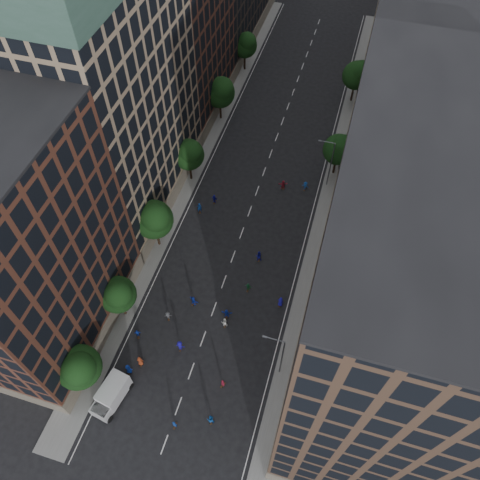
{
  "coord_description": "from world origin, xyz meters",
  "views": [
    {
      "loc": [
        11.82,
        -9.56,
        56.83
      ],
      "look_at": [
        0.54,
        28.77,
        2.0
      ],
      "focal_mm": 35.0,
      "sensor_mm": 36.0,
      "label": 1
    }
  ],
  "objects": [
    {
      "name": "bldg_left_c",
      "position": [
        -19.0,
        58.0,
        14.0
      ],
      "size": [
        14.0,
        20.0,
        28.0
      ],
      "primitive_type": "cube",
      "color": "#552D20",
      "rests_on": "ground"
    },
    {
      "name": "tree_left_3",
      "position": [
        -11.02,
        39.85,
        5.82
      ],
      "size": [
        5.0,
        5.0,
        8.58
      ],
      "color": "black",
      "rests_on": "ground"
    },
    {
      "name": "tree_left_0",
      "position": [
        -11.01,
        3.85,
        5.96
      ],
      "size": [
        5.2,
        5.2,
        8.83
      ],
      "color": "black",
      "rests_on": "ground"
    },
    {
      "name": "bldg_right_c",
      "position": [
        19.0,
        71.0,
        17.5
      ],
      "size": [
        14.0,
        26.0,
        35.0
      ],
      "primitive_type": "cube",
      "color": "#997F64",
      "rests_on": "ground"
    },
    {
      "name": "sidewalk_right",
      "position": [
        12.0,
        47.5,
        0.07
      ],
      "size": [
        4.0,
        105.0,
        0.15
      ],
      "primitive_type": "cube",
      "color": "slate",
      "rests_on": "ground"
    },
    {
      "name": "skater_11",
      "position": [
        -2.87,
        18.01,
        0.83
      ],
      "size": [
        1.6,
        1.05,
        1.65
      ],
      "primitive_type": "imported",
      "rotation": [
        0.0,
        0.0,
        2.73
      ],
      "color": "#142EA9",
      "rests_on": "ground"
    },
    {
      "name": "skater_10",
      "position": [
        3.66,
        22.22,
        0.79
      ],
      "size": [
        0.97,
        0.52,
        1.57
      ],
      "primitive_type": "imported",
      "rotation": [
        0.0,
        0.0,
        2.98
      ],
      "color": "#227240",
      "rests_on": "ground"
    },
    {
      "name": "tree_left_4",
      "position": [
        -11.0,
        55.84,
        6.1
      ],
      "size": [
        5.4,
        5.4,
        9.08
      ],
      "color": "black",
      "rests_on": "ground"
    },
    {
      "name": "bldg_left_a",
      "position": [
        -19.0,
        11.0,
        15.0
      ],
      "size": [
        14.0,
        22.0,
        30.0
      ],
      "primitive_type": "cube",
      "color": "#552D20",
      "rests_on": "ground"
    },
    {
      "name": "skater_7",
      "position": [
        4.35,
        8.4,
        0.78
      ],
      "size": [
        0.67,
        0.58,
        1.56
      ],
      "primitive_type": "imported",
      "rotation": [
        0.0,
        0.0,
        2.71
      ],
      "color": "maroon",
      "rests_on": "ground"
    },
    {
      "name": "skater_17",
      "position": [
        3.89,
        42.21,
        0.83
      ],
      "size": [
        1.61,
        1.0,
        1.66
      ],
      "primitive_type": "imported",
      "rotation": [
        0.0,
        0.0,
        3.51
      ],
      "color": "#AF1D33",
      "rests_on": "ground"
    },
    {
      "name": "skater_0",
      "position": [
        -7.32,
        6.73,
        0.93
      ],
      "size": [
        0.96,
        0.68,
        1.86
      ],
      "primitive_type": "imported",
      "rotation": [
        0.0,
        0.0,
        3.24
      ],
      "color": "#1637B5",
      "rests_on": "ground"
    },
    {
      "name": "skater_8",
      "position": [
        2.13,
        16.13,
        0.86
      ],
      "size": [
        0.97,
        0.83,
        1.71
      ],
      "primitive_type": "imported",
      "rotation": [
        0.0,
        0.0,
        3.39
      ],
      "color": "white",
      "rests_on": "ground"
    },
    {
      "name": "skater_14",
      "position": [
        3.71,
        27.52,
        0.93
      ],
      "size": [
        1.06,
        0.92,
        1.87
      ],
      "primitive_type": "imported",
      "rotation": [
        0.0,
        0.0,
        3.4
      ],
      "color": "#13149D",
      "rests_on": "ground"
    },
    {
      "name": "tree_right_a",
      "position": [
        11.38,
        47.85,
        5.63
      ],
      "size": [
        5.0,
        5.0,
        8.39
      ],
      "color": "black",
      "rests_on": "ground"
    },
    {
      "name": "streetlamp_near",
      "position": [
        10.37,
        12.0,
        5.17
      ],
      "size": [
        2.64,
        0.22,
        9.06
      ],
      "color": "#595B60",
      "rests_on": "ground"
    },
    {
      "name": "skater_4",
      "position": [
        -8.21,
        11.48,
        0.77
      ],
      "size": [
        0.97,
        0.67,
        1.53
      ],
      "primitive_type": "imported",
      "rotation": [
        0.0,
        0.0,
        3.51
      ],
      "color": "#1432A5",
      "rests_on": "ground"
    },
    {
      "name": "tree_left_2",
      "position": [
        -10.99,
        25.83,
        6.36
      ],
      "size": [
        5.6,
        5.6,
        9.45
      ],
      "color": "black",
      "rests_on": "ground"
    },
    {
      "name": "cargo_van",
      "position": [
        -7.78,
        3.12,
        1.5
      ],
      "size": [
        3.37,
        5.67,
        2.85
      ],
      "rotation": [
        0.0,
        0.0,
        -0.17
      ],
      "color": "silver",
      "rests_on": "ground"
    },
    {
      "name": "skater_13",
      "position": [
        -7.5,
        33.68,
        0.96
      ],
      "size": [
        0.82,
        0.68,
        1.92
      ],
      "primitive_type": "imported",
      "rotation": [
        0.0,
        0.0,
        3.51
      ],
      "color": "blue",
      "rests_on": "ground"
    },
    {
      "name": "bldg_left_b",
      "position": [
        -19.0,
        35.0,
        17.0
      ],
      "size": [
        14.0,
        26.0,
        34.0
      ],
      "primitive_type": "cube",
      "color": "#997F64",
      "rests_on": "ground"
    },
    {
      "name": "tree_left_1",
      "position": [
        -11.02,
        13.86,
        5.55
      ],
      "size": [
        4.8,
        4.8,
        8.21
      ],
      "color": "black",
      "rests_on": "ground"
    },
    {
      "name": "skater_3",
      "position": [
        -2.29,
        11.38,
        0.89
      ],
      "size": [
        1.19,
        0.73,
        1.79
      ],
      "primitive_type": "imported",
      "rotation": [
        0.0,
        0.0,
        3.2
      ],
      "color": "#191294",
      "rests_on": "ground"
    },
    {
      "name": "bldg_right_a",
      "position": [
        19.0,
        15.0,
        18.0
      ],
      "size": [
        14.0,
        30.0,
        36.0
      ],
      "primitive_type": "cube",
      "color": "#4C3628",
      "rests_on": "ground"
    },
    {
      "name": "skater_12",
      "position": [
        8.5,
        21.17,
        0.89
      ],
      "size": [
        0.98,
        0.76,
        1.78
      ],
      "primitive_type": "imported",
      "rotation": [
        0.0,
        0.0,
        2.9
      ],
      "color": "#1A14A5",
      "rests_on": "ground"
    },
    {
      "name": "skater_9",
      "position": [
        -5.37,
        14.99,
        0.76
      ],
      "size": [
        1.12,
        0.88,
        1.52
      ],
      "primitive_type": "imported",
      "rotation": [
        0.0,
        0.0,
        3.51
      ],
      "color": "#46474C",
      "rests_on": "ground"
    },
    {
      "name": "skater_2",
      "position": [
        4.28,
        3.94,
        0.89
      ],
      "size": [
        1.03,
        0.91,
        1.78
      ],
      "primitive_type": "imported",
      "rotation": [
        0.0,
        0.0,
        3.46
      ],
      "color": "#1551AB",
      "rests_on": "ground"
    },
    {
      "name": "streetlamp_far",
      "position": [
        10.37,
        45.0,
        5.17
      ],
      "size": [
        2.64,
        0.22,
        9.06
      ],
      "color": "#595B60",
      "rests_on": "ground"
    },
    {
      "name": "skater_6",
      "position": [
        -6.36,
        8.09,
        0.88
      ],
      "size": [
        0.99,
        0.78,
        1.77
      ],
      "primitive_type": "imported",
      "rotation": [
        0.0,
        0.0,
        3.43
      ],
      "color": "#A13A1A",
      "rests_on": "ground"
    },
    {
      "name": "skater_1",
      "position": [
        0.46,
        2.25,
        0.76
      ],
      "size": [
        0.58,
        0.41,
        1.53
      ],
      "primitive_type": "imported",
      "rotation": [
        0.0,
        0.0,
        3.06
      ],
      "color": "#123995",
      "rests_on": "ground"
    },
    {
      "name": "bldg_right_b",
      "position": [
        19.0,
        44.0,
        16.5
      ],
      "size": [
        14.0,
        28.0,
        33.0
      ],
      "primitive_type": "cube",
      "color": "#696057",
      "rests_on": "ground"
    },
    {
      "name": "skater_15",
      "position": [
        7.38,
        42.97,
        0.82
      ],
      "size": [
        1.13,
        0.75,
        1.63
      ],
      "primitive_type": "imported",
      "rotation": [
        0.0,
        0.0,
        3.0
      ],
      "color": "#124199",
      "rests_on": "ground"
    },
    {
      "name": "tree_left_5",
      "position": [
        -11.02,
        71.86,
        5.68
      ],
      "size": [
        4.8,
        4.8,
        8.33
      ],
      "color": "black",
      "rests_on": "ground"
    },
    {
      "name": "skater_5",
      "position": [
        2.0,
        17.47,
        0.8
      ],
      "size": [
        1.53,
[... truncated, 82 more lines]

